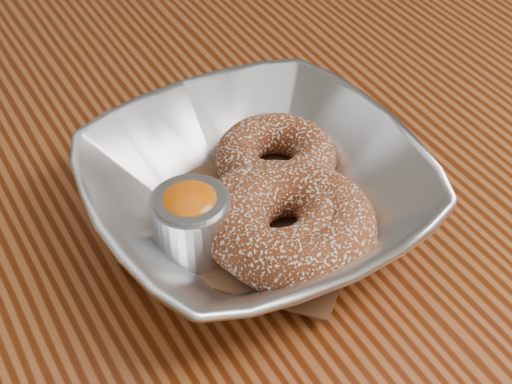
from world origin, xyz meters
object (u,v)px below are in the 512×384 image
table (126,310)px  donut_front (293,226)px  donut_back (276,158)px  serving_bowl (256,195)px  donut_extra (275,219)px  ramekin (191,220)px

table → donut_front: bearing=-44.7°
table → donut_back: (0.12, -0.02, 0.12)m
donut_back → serving_bowl: bearing=-139.2°
serving_bowl → donut_front: 0.04m
table → donut_front: size_ratio=11.09×
serving_bowl → donut_extra: 0.03m
table → ramekin: (0.04, -0.06, 0.13)m
donut_back → donut_front: donut_front is taller
donut_extra → serving_bowl: bearing=87.5°
serving_bowl → donut_back: (0.03, 0.03, -0.00)m
donut_extra → ramekin: 0.05m
donut_front → table: bearing=135.3°
serving_bowl → donut_extra: (-0.00, -0.03, 0.00)m
serving_bowl → table: bearing=148.8°
donut_back → donut_extra: 0.07m
donut_extra → donut_front: bearing=-61.4°
donut_front → donut_back: bearing=67.8°
serving_bowl → donut_front: serving_bowl is taller
donut_front → ramekin: (-0.06, 0.03, 0.01)m
serving_bowl → donut_extra: serving_bowl is taller
ramekin → donut_back: bearing=22.4°
table → donut_extra: donut_extra is taller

